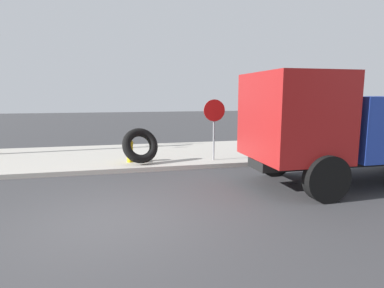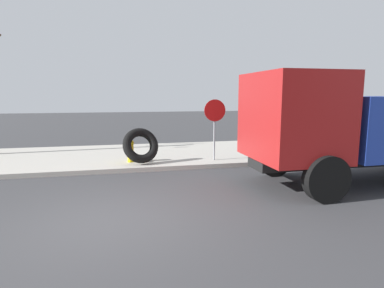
% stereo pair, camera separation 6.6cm
% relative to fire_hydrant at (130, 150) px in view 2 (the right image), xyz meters
% --- Properties ---
extents(ground_plane, '(80.00, 80.00, 0.00)m').
position_rel_fire_hydrant_xyz_m(ground_plane, '(-0.64, -4.96, -0.56)').
color(ground_plane, '#38383A').
extents(sidewalk_curb, '(36.00, 5.00, 0.15)m').
position_rel_fire_hydrant_xyz_m(sidewalk_curb, '(-0.64, 1.54, -0.49)').
color(sidewalk_curb, '#ADA89E').
rests_on(sidewalk_curb, ground).
extents(fire_hydrant, '(0.25, 0.56, 0.78)m').
position_rel_fire_hydrant_xyz_m(fire_hydrant, '(0.00, 0.00, 0.00)').
color(fire_hydrant, yellow).
rests_on(fire_hydrant, sidewalk_curb).
extents(loose_tire, '(1.37, 1.04, 1.23)m').
position_rel_fire_hydrant_xyz_m(loose_tire, '(0.33, -0.33, 0.20)').
color(loose_tire, black).
rests_on(loose_tire, sidewalk_curb).
extents(stop_sign, '(0.76, 0.08, 2.14)m').
position_rel_fire_hydrant_xyz_m(stop_sign, '(2.91, -0.31, 1.07)').
color(stop_sign, gray).
rests_on(stop_sign, sidewalk_curb).
extents(dump_truck_blue, '(7.02, 2.85, 3.00)m').
position_rel_fire_hydrant_xyz_m(dump_truck_blue, '(6.32, -3.53, 1.05)').
color(dump_truck_blue, '#1E3899').
rests_on(dump_truck_blue, ground).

